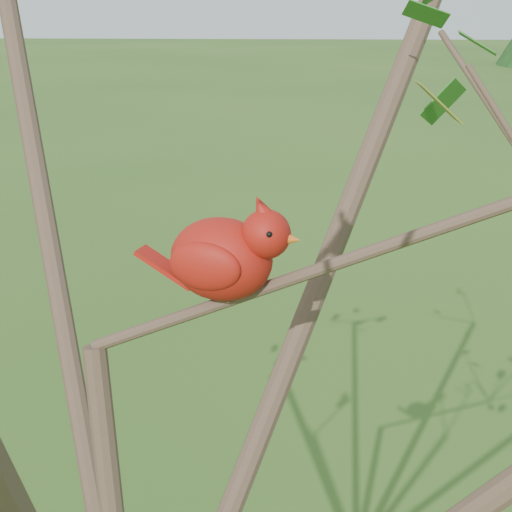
{
  "coord_description": "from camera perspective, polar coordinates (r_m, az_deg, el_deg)",
  "views": [
    {
      "loc": [
        0.23,
        -0.92,
        2.44
      ],
      "look_at": [
        0.19,
        0.07,
        2.1
      ],
      "focal_mm": 55.0,
      "sensor_mm": 36.0,
      "label": 1
    }
  ],
  "objects": [
    {
      "name": "distant_trees",
      "position": [
        24.2,
        0.91,
        17.0
      ],
      "size": [
        39.64,
        11.66,
        3.82
      ],
      "color": "#453025",
      "rests_on": "ground"
    },
    {
      "name": "crabapple_tree",
      "position": [
        0.97,
        -9.77,
        -0.61
      ],
      "size": [
        2.35,
        2.05,
        2.95
      ],
      "color": "#453025",
      "rests_on": "ground"
    },
    {
      "name": "cardinal",
      "position": [
        1.06,
        -2.15,
        0.05
      ],
      "size": [
        0.24,
        0.15,
        0.17
      ],
      "rotation": [
        0.0,
        0.0,
        -0.29
      ],
      "color": "#A1150D",
      "rests_on": "ground"
    }
  ]
}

